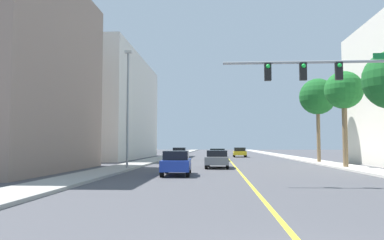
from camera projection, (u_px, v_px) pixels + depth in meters
ground at (229, 160)px, 46.68m from camera, size 192.00×192.00×0.00m
sidewalk_left at (157, 159)px, 47.28m from camera, size 2.52×168.00×0.15m
sidewalk_right at (304, 159)px, 46.09m from camera, size 2.52×168.00×0.15m
lane_marking_center at (229, 160)px, 46.68m from camera, size 0.16×144.00×0.01m
building_left_far at (97, 108)px, 53.25m from camera, size 13.10×25.89×14.11m
traffic_signal_mast at (357, 84)px, 17.64m from camera, size 9.64×0.36×6.26m
street_lamp at (128, 103)px, 28.63m from camera, size 0.56×0.28×9.01m
palm_mid at (344, 91)px, 29.91m from camera, size 3.01×3.01×7.62m
palm_far at (318, 97)px, 38.69m from camera, size 3.72×3.72×8.58m
car_blue at (176, 163)px, 23.24m from camera, size 1.87×4.18×1.51m
car_yellow at (240, 152)px, 57.22m from camera, size 1.96×4.16×1.45m
car_green at (218, 154)px, 44.13m from camera, size 2.01×4.53×1.43m
car_silver at (179, 153)px, 49.16m from camera, size 1.96×4.41×1.51m
car_gray at (217, 159)px, 30.53m from camera, size 1.98×4.39×1.43m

